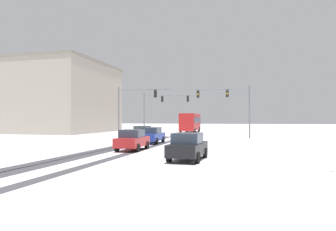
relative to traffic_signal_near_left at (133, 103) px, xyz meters
name	(u,v)px	position (x,y,z in m)	size (l,w,h in m)	color
wheel_track_left_lane	(104,149)	(2.36, -13.00, -4.48)	(0.96, 37.26, 0.01)	#424247
wheel_track_right_lane	(115,149)	(3.30, -13.00, -4.48)	(1.14, 37.26, 0.01)	#424247
wheel_track_center	(141,150)	(5.57, -13.00, -4.48)	(0.77, 37.26, 0.01)	#424247
sidewalk_kerb_right	(274,155)	(15.45, -14.69, -4.42)	(4.00, 37.26, 0.12)	white
traffic_signal_near_left	(133,103)	(0.00, 0.00, 0.00)	(6.93, 0.49, 6.50)	slate
traffic_signal_far_left	(160,105)	(0.63, 10.12, 0.22)	(7.36, 0.82, 6.50)	slate
traffic_signal_near_right	(230,101)	(11.74, 1.96, 0.19)	(6.64, 0.45, 6.50)	slate
car_yellow_cab_lead	(143,133)	(1.64, -1.17, -3.66)	(1.93, 4.15, 1.62)	yellow
car_blue_second	(152,135)	(4.52, -6.73, -3.66)	(1.89, 4.13, 1.62)	#233899
car_red_third	(132,140)	(5.04, -13.54, -3.66)	(1.99, 4.18, 1.62)	red
car_black_fourth	(188,146)	(10.31, -18.15, -3.66)	(1.95, 4.16, 1.62)	black
bus_oncoming	(191,122)	(3.88, 18.76, -2.49)	(3.04, 11.10, 3.38)	#B21E1E
office_building_far_left_block	(32,98)	(-26.03, 14.45, 1.93)	(28.96, 19.75, 12.81)	#A89E8E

